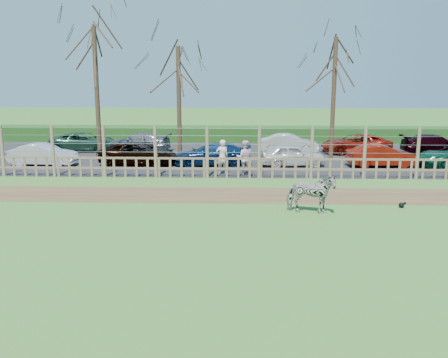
{
  "coord_description": "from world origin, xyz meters",
  "views": [
    {
      "loc": [
        1.63,
        -15.64,
        4.91
      ],
      "look_at": [
        1.0,
        2.5,
        1.1
      ],
      "focal_mm": 40.0,
      "sensor_mm": 36.0,
      "label": 1
    }
  ],
  "objects_px": {
    "tree_mid": "(178,75)",
    "car_12": "(356,144)",
    "tree_right": "(335,69)",
    "car_11": "(289,143)",
    "car_5": "(382,156)",
    "car_2": "(138,154)",
    "crow": "(402,205)",
    "zebra": "(311,193)",
    "car_3": "(212,154)",
    "car_9": "(138,142)",
    "car_4": "(292,155)",
    "tree_left": "(95,62)",
    "visitor_b": "(245,158)",
    "car_13": "(435,144)",
    "visitor_a": "(222,157)",
    "car_1": "(43,155)"
  },
  "relations": [
    {
      "from": "car_1",
      "to": "visitor_b",
      "type": "bearing_deg",
      "value": -98.21
    },
    {
      "from": "car_2",
      "to": "car_11",
      "type": "height_order",
      "value": "same"
    },
    {
      "from": "crow",
      "to": "car_3",
      "type": "bearing_deg",
      "value": 131.82
    },
    {
      "from": "car_13",
      "to": "car_2",
      "type": "bearing_deg",
      "value": 102.68
    },
    {
      "from": "car_1",
      "to": "car_4",
      "type": "height_order",
      "value": "same"
    },
    {
      "from": "zebra",
      "to": "car_2",
      "type": "distance_m",
      "value": 12.53
    },
    {
      "from": "visitor_b",
      "to": "car_2",
      "type": "xyz_separation_m",
      "value": [
        -5.83,
        2.75,
        -0.26
      ]
    },
    {
      "from": "car_2",
      "to": "car_13",
      "type": "distance_m",
      "value": 18.32
    },
    {
      "from": "car_11",
      "to": "tree_mid",
      "type": "bearing_deg",
      "value": 113.72
    },
    {
      "from": "tree_right",
      "to": "zebra",
      "type": "height_order",
      "value": "tree_right"
    },
    {
      "from": "car_1",
      "to": "car_2",
      "type": "distance_m",
      "value": 5.13
    },
    {
      "from": "visitor_b",
      "to": "car_9",
      "type": "height_order",
      "value": "visitor_b"
    },
    {
      "from": "crow",
      "to": "car_2",
      "type": "relative_size",
      "value": 0.06
    },
    {
      "from": "tree_mid",
      "to": "zebra",
      "type": "distance_m",
      "value": 13.82
    },
    {
      "from": "zebra",
      "to": "car_9",
      "type": "xyz_separation_m",
      "value": [
        -9.13,
        14.24,
        -0.1
      ]
    },
    {
      "from": "visitor_a",
      "to": "crow",
      "type": "xyz_separation_m",
      "value": [
        6.99,
        -6.05,
        -0.79
      ]
    },
    {
      "from": "tree_left",
      "to": "zebra",
      "type": "bearing_deg",
      "value": -45.11
    },
    {
      "from": "car_11",
      "to": "car_9",
      "type": "bearing_deg",
      "value": 93.26
    },
    {
      "from": "visitor_a",
      "to": "car_3",
      "type": "xyz_separation_m",
      "value": [
        -0.67,
        2.51,
        -0.26
      ]
    },
    {
      "from": "tree_mid",
      "to": "car_12",
      "type": "relative_size",
      "value": 1.58
    },
    {
      "from": "car_4",
      "to": "car_13",
      "type": "distance_m",
      "value": 10.44
    },
    {
      "from": "visitor_b",
      "to": "car_3",
      "type": "distance_m",
      "value": 3.24
    },
    {
      "from": "car_2",
      "to": "car_4",
      "type": "bearing_deg",
      "value": -86.62
    },
    {
      "from": "crow",
      "to": "car_4",
      "type": "xyz_separation_m",
      "value": [
        -3.29,
        8.41,
        0.53
      ]
    },
    {
      "from": "car_2",
      "to": "car_11",
      "type": "relative_size",
      "value": 1.19
    },
    {
      "from": "car_5",
      "to": "tree_right",
      "type": "bearing_deg",
      "value": 32.43
    },
    {
      "from": "visitor_a",
      "to": "car_11",
      "type": "height_order",
      "value": "visitor_a"
    },
    {
      "from": "tree_mid",
      "to": "tree_left",
      "type": "bearing_deg",
      "value": -167.47
    },
    {
      "from": "car_2",
      "to": "car_3",
      "type": "bearing_deg",
      "value": -86.05
    },
    {
      "from": "tree_right",
      "to": "car_12",
      "type": "relative_size",
      "value": 1.7
    },
    {
      "from": "car_2",
      "to": "visitor_b",
      "type": "bearing_deg",
      "value": -110.48
    },
    {
      "from": "zebra",
      "to": "car_11",
      "type": "height_order",
      "value": "zebra"
    },
    {
      "from": "visitor_b",
      "to": "car_11",
      "type": "bearing_deg",
      "value": -112.34
    },
    {
      "from": "visitor_a",
      "to": "car_2",
      "type": "height_order",
      "value": "visitor_a"
    },
    {
      "from": "tree_right",
      "to": "car_11",
      "type": "distance_m",
      "value": 5.45
    },
    {
      "from": "zebra",
      "to": "car_5",
      "type": "height_order",
      "value": "zebra"
    },
    {
      "from": "tree_left",
      "to": "car_3",
      "type": "distance_m",
      "value": 8.3
    },
    {
      "from": "tree_mid",
      "to": "car_9",
      "type": "height_order",
      "value": "tree_mid"
    },
    {
      "from": "zebra",
      "to": "car_3",
      "type": "relative_size",
      "value": 0.42
    },
    {
      "from": "crow",
      "to": "car_2",
      "type": "distance_m",
      "value": 14.55
    },
    {
      "from": "car_13",
      "to": "car_1",
      "type": "bearing_deg",
      "value": 100.95
    },
    {
      "from": "visitor_b",
      "to": "car_13",
      "type": "bearing_deg",
      "value": -149.57
    },
    {
      "from": "tree_right",
      "to": "car_12",
      "type": "xyz_separation_m",
      "value": [
        1.85,
        1.79,
        -4.6
      ]
    },
    {
      "from": "visitor_b",
      "to": "car_9",
      "type": "xyz_separation_m",
      "value": [
        -6.8,
        7.48,
        -0.26
      ]
    },
    {
      "from": "car_13",
      "to": "car_11",
      "type": "bearing_deg",
      "value": 88.63
    },
    {
      "from": "zebra",
      "to": "car_13",
      "type": "height_order",
      "value": "zebra"
    },
    {
      "from": "crow",
      "to": "car_13",
      "type": "relative_size",
      "value": 0.07
    },
    {
      "from": "tree_left",
      "to": "tree_mid",
      "type": "relative_size",
      "value": 1.15
    },
    {
      "from": "zebra",
      "to": "visitor_a",
      "type": "bearing_deg",
      "value": 36.31
    },
    {
      "from": "crow",
      "to": "car_13",
      "type": "xyz_separation_m",
      "value": [
        6.07,
        13.03,
        0.53
      ]
    }
  ]
}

